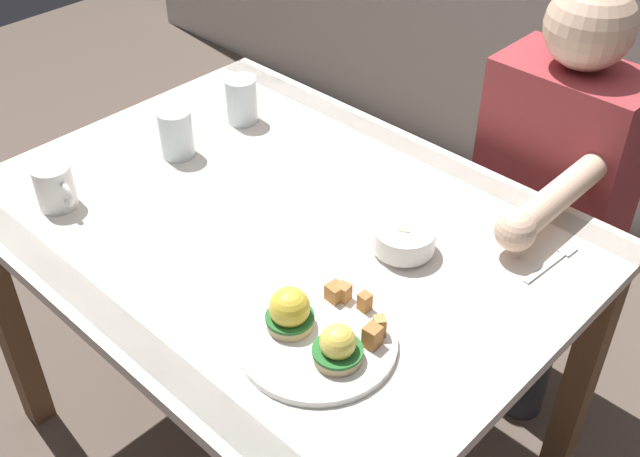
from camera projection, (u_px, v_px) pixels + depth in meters
name	position (u px, v px, depth m)	size (l,w,h in m)	color
ground_plane	(287.00, 442.00, 2.03)	(6.00, 6.00, 0.00)	brown
dining_table	(279.00, 258.00, 1.63)	(1.20, 0.90, 0.74)	silver
eggs_benedict_plate	(316.00, 333.00, 1.28)	(0.27, 0.27, 0.09)	white
fruit_bowl	(404.00, 240.00, 1.47)	(0.12, 0.12, 0.06)	white
coffee_mug	(55.00, 186.00, 1.57)	(0.11, 0.08, 0.09)	white
fork	(553.00, 261.00, 1.46)	(0.03, 0.16, 0.00)	silver
water_glass_near	(176.00, 135.00, 1.73)	(0.08, 0.08, 0.11)	silver
water_glass_far	(242.00, 102.00, 1.85)	(0.08, 0.08, 0.11)	silver
diner_person	(549.00, 189.00, 1.81)	(0.34, 0.54, 1.14)	#33333D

